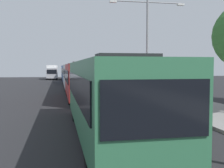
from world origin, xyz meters
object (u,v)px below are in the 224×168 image
Objects in this scene: bus_lead at (107,95)px; bus_middle at (74,76)px; bus_second_in_line at (81,80)px; streetlamp_mid at (147,38)px; bus_rear at (68,72)px; white_suv at (167,101)px; box_truck_oncoming at (52,72)px; bus_fourth_in_line at (70,73)px.

bus_middle is at bearing 90.00° from bus_lead.
streetlamp_mid is at bearing -16.55° from bus_second_in_line.
bus_lead is 49.45m from bus_rear.
streetlamp_mid is (1.70, 8.66, 4.19)m from white_suv.
bus_rear is 2.14× the size of white_suv.
white_suv is at bearing -81.96° from box_truck_oncoming.
streetlamp_mid is at bearing 78.90° from white_suv.
streetlamp_mid reaches higher than bus_lead.
bus_second_in_line reaches higher than white_suv.
bus_middle reaches higher than white_suv.
bus_lead is 1.72× the size of box_truck_oncoming.
bus_lead and bus_rear have the same top height.
streetlamp_mid is (5.40, -13.17, 3.53)m from bus_middle.
box_truck_oncoming is at bearing 96.80° from bus_middle.
bus_middle reaches higher than box_truck_oncoming.
bus_middle and bus_rear have the same top height.
streetlamp_mid reaches higher than white_suv.
streetlamp_mid is at bearing 64.27° from bus_lead.
white_suv is at bearing -85.49° from bus_rear.
bus_fourth_in_line is (-0.00, 36.90, -0.00)m from bus_lead.
bus_rear is 1.53× the size of box_truck_oncoming.
bus_rear is at bearing 90.00° from bus_fourth_in_line.
bus_lead is 4.53m from white_suv.
bus_middle and bus_fourth_in_line have the same top height.
streetlamp_mid is (5.40, -1.60, 3.54)m from bus_second_in_line.
bus_middle is 2.50× the size of white_suv.
bus_rear is (0.00, 36.64, 0.00)m from bus_second_in_line.
white_suv is (3.70, -21.83, -0.66)m from bus_middle.
bus_lead reaches higher than white_suv.
bus_lead and bus_middle have the same top height.
bus_middle is (0.00, 11.57, 0.00)m from bus_second_in_line.
bus_lead is 0.97× the size of bus_middle.
streetlamp_mid is at bearing -81.97° from bus_rear.
bus_middle is at bearing -90.00° from bus_rear.
bus_lead is at bearing -86.37° from box_truck_oncoming.
bus_lead and bus_second_in_line have the same top height.
bus_second_in_line is at bearing 109.81° from white_suv.
bus_rear is 4.22m from box_truck_oncoming.
bus_second_in_line is 36.64m from bus_rear.
bus_rear is (-0.00, 25.07, -0.00)m from bus_middle.
bus_fourth_in_line is 15.52m from box_truck_oncoming.
white_suv is 0.71× the size of box_truck_oncoming.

